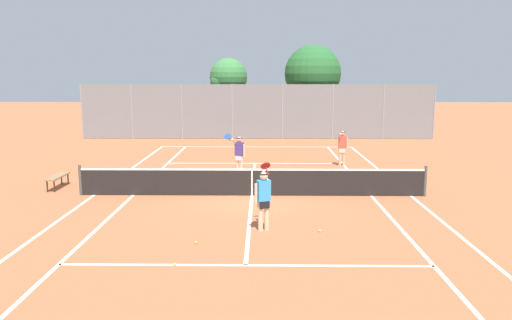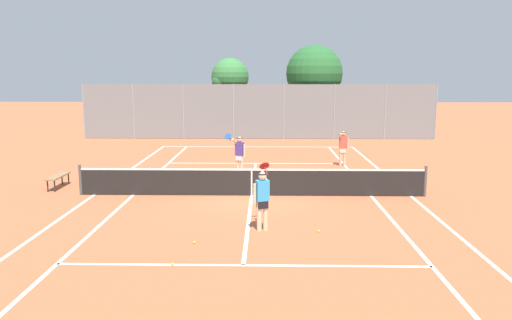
{
  "view_description": "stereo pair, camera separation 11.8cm",
  "coord_description": "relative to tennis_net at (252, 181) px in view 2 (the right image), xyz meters",
  "views": [
    {
      "loc": [
        0.37,
        -16.8,
        4.13
      ],
      "look_at": [
        0.12,
        1.5,
        1.0
      ],
      "focal_mm": 35.0,
      "sensor_mm": 36.0,
      "label": 1
    },
    {
      "loc": [
        0.49,
        -16.8,
        4.13
      ],
      "look_at": [
        0.12,
        1.5,
        1.0
      ],
      "focal_mm": 35.0,
      "sensor_mm": 36.0,
      "label": 2
    }
  ],
  "objects": [
    {
      "name": "ground_plane",
      "position": [
        0.0,
        0.0,
        -0.51
      ],
      "size": [
        120.0,
        120.0,
        0.0
      ],
      "primitive_type": "plane",
      "color": "#B25B38"
    },
    {
      "name": "court_line_markings",
      "position": [
        0.0,
        0.0,
        -0.51
      ],
      "size": [
        11.1,
        23.9,
        0.01
      ],
      "color": "white",
      "rests_on": "ground"
    },
    {
      "name": "tennis_net",
      "position": [
        0.0,
        0.0,
        0.0
      ],
      "size": [
        12.0,
        0.1,
        1.07
      ],
      "color": "#474C47",
      "rests_on": "ground"
    },
    {
      "name": "player_near_side",
      "position": [
        0.39,
        -3.87,
        0.42
      ],
      "size": [
        0.46,
        0.88,
        1.77
      ],
      "color": "beige",
      "rests_on": "ground"
    },
    {
      "name": "player_far_left",
      "position": [
        -0.62,
        3.67,
        0.42
      ],
      "size": [
        0.87,
        0.67,
        1.77
      ],
      "color": "beige",
      "rests_on": "ground"
    },
    {
      "name": "player_far_right",
      "position": [
        4.02,
        5.86,
        0.4
      ],
      "size": [
        0.45,
        0.48,
        1.6
      ],
      "color": "#D8A884",
      "rests_on": "ground"
    },
    {
      "name": "loose_tennis_ball_0",
      "position": [
        -1.56,
        -6.43,
        -0.48
      ],
      "size": [
        0.07,
        0.07,
        0.07
      ],
      "primitive_type": "sphere",
      "color": "#D1DB33",
      "rests_on": "ground"
    },
    {
      "name": "loose_tennis_ball_1",
      "position": [
        1.7,
        4.22,
        -0.48
      ],
      "size": [
        0.07,
        0.07,
        0.07
      ],
      "primitive_type": "sphere",
      "color": "#D1DB33",
      "rests_on": "ground"
    },
    {
      "name": "loose_tennis_ball_2",
      "position": [
        -1.28,
        -5.0,
        -0.48
      ],
      "size": [
        0.07,
        0.07,
        0.07
      ],
      "primitive_type": "sphere",
      "color": "#D1DB33",
      "rests_on": "ground"
    },
    {
      "name": "loose_tennis_ball_4",
      "position": [
        1.9,
        -4.02,
        -0.48
      ],
      "size": [
        0.07,
        0.07,
        0.07
      ],
      "primitive_type": "sphere",
      "color": "#D1DB33",
      "rests_on": "ground"
    },
    {
      "name": "courtside_bench",
      "position": [
        -7.19,
        1.08,
        -0.1
      ],
      "size": [
        0.36,
        1.5,
        0.47
      ],
      "color": "olive",
      "rests_on": "ground"
    },
    {
      "name": "back_fence",
      "position": [
        -0.0,
        15.54,
        1.27
      ],
      "size": [
        22.94,
        0.08,
        3.55
      ],
      "color": "gray",
      "rests_on": "ground"
    },
    {
      "name": "tree_behind_left",
      "position": [
        -2.14,
        18.67,
        3.4
      ],
      "size": [
        2.64,
        2.64,
        5.3
      ],
      "color": "brown",
      "rests_on": "ground"
    },
    {
      "name": "tree_behind_right",
      "position": [
        3.89,
        18.22,
        3.6
      ],
      "size": [
        3.89,
        3.89,
        6.17
      ],
      "color": "brown",
      "rests_on": "ground"
    }
  ]
}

